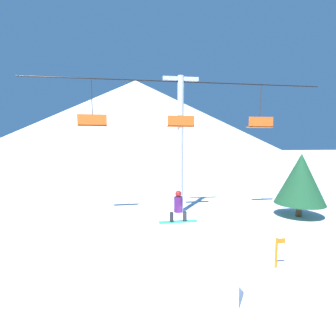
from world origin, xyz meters
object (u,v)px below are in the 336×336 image
at_px(pine_tree_near, 301,179).
at_px(trail_marker, 277,252).
at_px(snow_ramp, 190,260).
at_px(snowboarder, 178,207).

relative_size(pine_tree_near, trail_marker, 3.45).
xyz_separation_m(snow_ramp, pine_tree_near, (9.10, 6.82, 1.60)).
bearing_deg(trail_marker, snow_ramp, -170.02).
xyz_separation_m(snow_ramp, trail_marker, (3.67, 0.65, -0.25)).
bearing_deg(trail_marker, snowboarder, 168.49).
distance_m(snowboarder, trail_marker, 4.25).
relative_size(snow_ramp, pine_tree_near, 0.78).
bearing_deg(snowboarder, trail_marker, -11.51).
relative_size(snow_ramp, snowboarder, 2.16).
bearing_deg(snowboarder, pine_tree_near, 30.35).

